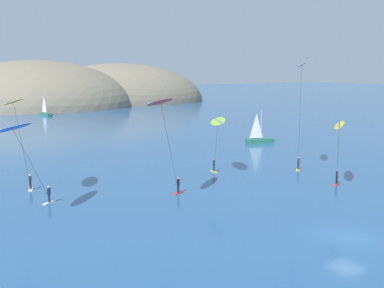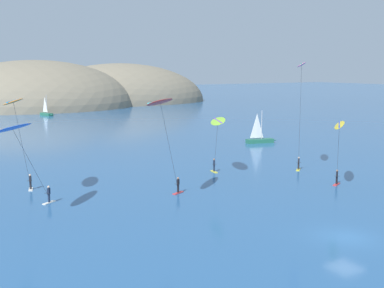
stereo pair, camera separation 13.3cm
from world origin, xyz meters
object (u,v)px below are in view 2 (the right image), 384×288
object	(u,v)px
kitesurfer_pink	(301,75)
kitesurfer_blue	(16,134)
sailboat_far	(47,113)
kitesurfer_yellow	(339,130)
sailboat_near	(261,139)
kitesurfer_lime	(218,124)
kitesurfer_orange	(15,109)
kitesurfer_red	(162,110)

from	to	relation	value
kitesurfer_pink	kitesurfer_blue	bearing A→B (deg)	-178.62
sailboat_far	kitesurfer_yellow	bearing A→B (deg)	-86.13
sailboat_near	kitesurfer_lime	bearing A→B (deg)	-139.69
sailboat_near	sailboat_far	world-z (taller)	same
sailboat_far	kitesurfer_yellow	size ratio (longest dim) A/B	0.81
kitesurfer_orange	kitesurfer_red	distance (m)	13.90
sailboat_near	kitesurfer_blue	size ratio (longest dim) A/B	0.71
kitesurfer_lime	kitesurfer_blue	bearing A→B (deg)	-166.72
sailboat_near	kitesurfer_pink	size ratio (longest dim) A/B	0.44
kitesurfer_red	kitesurfer_pink	size ratio (longest dim) A/B	0.75
sailboat_far	kitesurfer_red	size ratio (longest dim) A/B	0.58
kitesurfer_red	kitesurfer_pink	xyz separation A→B (m)	(19.77, 2.82, 3.00)
sailboat_near	kitesurfer_orange	bearing A→B (deg)	-157.85
sailboat_far	kitesurfer_pink	xyz separation A→B (m)	(7.51, -90.77, 11.42)
kitesurfer_lime	kitesurfer_blue	distance (m)	24.64
sailboat_far	kitesurfer_blue	size ratio (longest dim) A/B	0.71
sailboat_near	kitesurfer_yellow	bearing A→B (deg)	-114.38
kitesurfer_lime	kitesurfer_pink	size ratio (longest dim) A/B	0.52
kitesurfer_red	kitesurfer_pink	bearing A→B (deg)	8.12
kitesurfer_yellow	kitesurfer_blue	bearing A→B (deg)	168.91
kitesurfer_lime	kitesurfer_red	distance (m)	13.94
kitesurfer_lime	kitesurfer_yellow	bearing A→B (deg)	-57.36
kitesurfer_orange	kitesurfer_pink	xyz separation A→B (m)	(31.39, -4.82, 2.96)
sailboat_near	kitesurfer_lime	world-z (taller)	kitesurfer_lime
sailboat_far	kitesurfer_red	bearing A→B (deg)	-97.46
kitesurfer_red	kitesurfer_lime	bearing A→B (deg)	34.25
kitesurfer_yellow	kitesurfer_pink	xyz separation A→B (m)	(0.90, 6.96, 5.62)
sailboat_near	kitesurfer_red	xyz separation A→B (m)	(-32.31, -25.52, 8.43)
kitesurfer_yellow	kitesurfer_blue	xyz separation A→B (m)	(-31.53, 6.18, 0.98)
kitesurfer_lime	kitesurfer_orange	bearing A→B (deg)	-179.88
sailboat_near	sailboat_far	bearing A→B (deg)	106.42
kitesurfer_yellow	kitesurfer_orange	world-z (taller)	kitesurfer_orange
kitesurfer_orange	kitesurfer_red	world-z (taller)	kitesurfer_red
sailboat_far	kitesurfer_blue	distance (m)	95.13
kitesurfer_orange	sailboat_near	bearing A→B (deg)	22.15
sailboat_near	kitesurfer_yellow	xyz separation A→B (m)	(-13.45, -29.67, 5.81)
kitesurfer_pink	kitesurfer_lime	bearing A→B (deg)	150.14
sailboat_far	kitesurfer_yellow	world-z (taller)	kitesurfer_yellow
sailboat_near	kitesurfer_blue	xyz separation A→B (m)	(-44.97, -23.49, 6.79)
sailboat_far	kitesurfer_yellow	xyz separation A→B (m)	(6.61, -97.73, 5.81)
kitesurfer_pink	sailboat_near	bearing A→B (deg)	61.08
sailboat_far	kitesurfer_lime	xyz separation A→B (m)	(-0.97, -85.90, 5.63)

